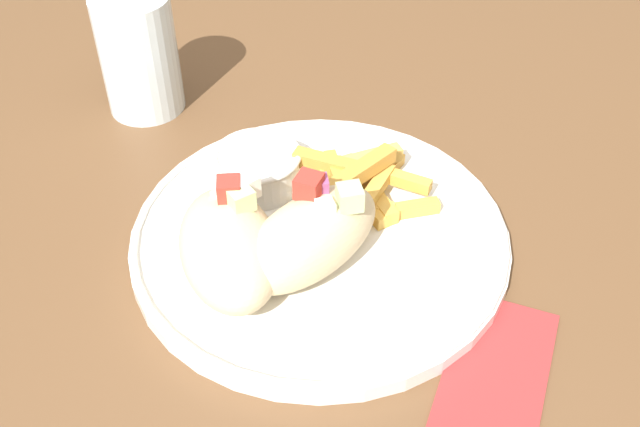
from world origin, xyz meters
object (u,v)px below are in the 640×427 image
(pita_sandwich_near, at_px, (310,236))
(sauce_ramekin, at_px, (258,167))
(fries_pile, at_px, (359,187))
(water_glass, at_px, (140,60))
(pita_sandwich_far, at_px, (229,246))
(plate, at_px, (320,236))

(pita_sandwich_near, xyz_separation_m, sauce_ramekin, (0.05, 0.09, -0.01))
(fries_pile, xyz_separation_m, water_glass, (0.02, 0.25, 0.02))
(fries_pile, height_order, sauce_ramekin, fries_pile)
(pita_sandwich_far, height_order, sauce_ramekin, pita_sandwich_far)
(plate, xyz_separation_m, fries_pile, (0.05, -0.00, 0.02))
(fries_pile, relative_size, sauce_ramekin, 1.66)
(pita_sandwich_near, xyz_separation_m, fries_pile, (0.08, 0.01, -0.02))
(pita_sandwich_near, xyz_separation_m, water_glass, (0.10, 0.26, 0.01))
(pita_sandwich_far, xyz_separation_m, sauce_ramekin, (0.09, 0.04, -0.01))
(pita_sandwich_far, bearing_deg, pita_sandwich_near, -96.25)
(plate, bearing_deg, fries_pile, -5.50)
(pita_sandwich_near, bearing_deg, pita_sandwich_far, 142.74)
(pita_sandwich_near, bearing_deg, water_glass, 79.71)
(pita_sandwich_far, height_order, fries_pile, pita_sandwich_far)
(pita_sandwich_far, bearing_deg, water_glass, 9.09)
(plate, height_order, sauce_ramekin, sauce_ramekin)
(plate, relative_size, pita_sandwich_far, 2.15)
(plate, relative_size, pita_sandwich_near, 2.19)
(pita_sandwich_far, distance_m, water_glass, 0.26)
(pita_sandwich_near, bearing_deg, sauce_ramekin, 69.80)
(plate, bearing_deg, water_glass, 75.01)
(plate, distance_m, pita_sandwich_near, 0.05)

